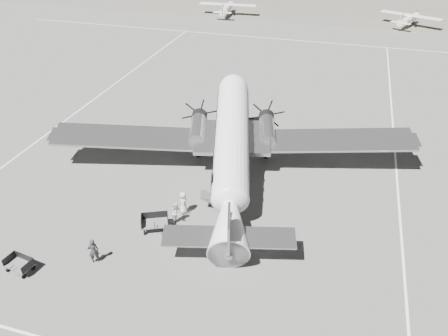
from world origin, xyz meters
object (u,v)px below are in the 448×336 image
at_px(baggage_cart_near, 155,223).
at_px(ramp_agent, 177,213).
at_px(light_plane_right, 409,20).
at_px(passenger, 183,203).
at_px(dc3_airliner, 232,148).
at_px(ground_crew, 93,251).
at_px(light_plane_left, 227,9).
at_px(baggage_cart_far, 19,265).

height_order(baggage_cart_near, ramp_agent, ramp_agent).
distance_m(light_plane_right, baggage_cart_near, 60.72).
bearing_deg(passenger, baggage_cart_near, 128.97).
relative_size(dc3_airliner, baggage_cart_near, 15.60).
relative_size(ground_crew, passenger, 1.02).
bearing_deg(ramp_agent, light_plane_left, 17.46).
distance_m(light_plane_left, ramp_agent, 57.09).
relative_size(light_plane_left, baggage_cart_far, 6.39).
height_order(baggage_cart_near, baggage_cart_far, baggage_cart_near).
xyz_separation_m(light_plane_right, passenger, (-17.58, -55.62, -0.19)).
height_order(dc3_airliner, baggage_cart_far, dc3_airliner).
height_order(dc3_airliner, passenger, dc3_airliner).
bearing_deg(ground_crew, passenger, -153.84).
bearing_deg(ramp_agent, light_plane_right, -12.51).
bearing_deg(ground_crew, light_plane_left, -115.21).
bearing_deg(passenger, dc3_airliner, -45.24).
height_order(dc3_airliner, baggage_cart_near, dc3_airliner).
height_order(light_plane_right, ground_crew, light_plane_right).
relative_size(light_plane_left, baggage_cart_near, 5.57).
distance_m(light_plane_right, ramp_agent, 59.36).
relative_size(ground_crew, ramp_agent, 1.08).
bearing_deg(baggage_cart_near, ground_crew, -145.22).
relative_size(dc3_airliner, baggage_cart_far, 17.88).
bearing_deg(light_plane_left, ground_crew, -84.84).
bearing_deg(baggage_cart_near, dc3_airliner, 41.44).
relative_size(light_plane_right, baggage_cart_far, 6.18).
height_order(light_plane_left, ramp_agent, light_plane_left).
distance_m(baggage_cart_near, ramp_agent, 1.56).
bearing_deg(dc3_airliner, light_plane_right, 58.49).
height_order(ground_crew, passenger, ground_crew).
relative_size(light_plane_right, baggage_cart_near, 5.39).
bearing_deg(dc3_airliner, ramp_agent, -123.64).
height_order(light_plane_right, passenger, light_plane_right).
bearing_deg(baggage_cart_near, light_plane_left, 77.10).
relative_size(light_plane_left, passenger, 6.13).
height_order(baggage_cart_far, ramp_agent, ramp_agent).
height_order(light_plane_left, passenger, light_plane_left).
distance_m(baggage_cart_far, ground_crew, 4.20).
bearing_deg(baggage_cart_near, ramp_agent, 20.25).
xyz_separation_m(ramp_agent, passenger, (0.06, 1.07, 0.05)).
height_order(baggage_cart_near, ground_crew, ground_crew).
bearing_deg(light_plane_left, ramp_agent, -80.84).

